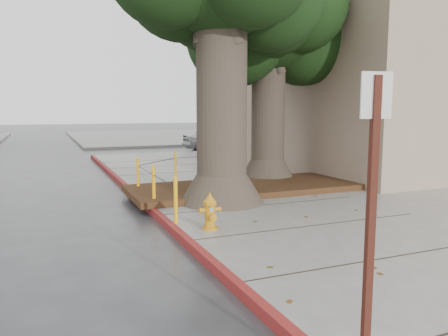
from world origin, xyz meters
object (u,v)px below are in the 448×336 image
at_px(signpost, 371,215).
at_px(car_red, 286,137).
at_px(fire_hydrant, 210,212).
at_px(car_silver, 215,139).

height_order(signpost, car_red, signpost).
height_order(fire_hydrant, signpost, signpost).
height_order(fire_hydrant, car_silver, car_silver).
relative_size(signpost, car_red, 0.77).
xyz_separation_m(signpost, car_silver, (7.18, 21.50, -0.93)).
bearing_deg(signpost, car_silver, 83.95).
distance_m(fire_hydrant, car_red, 21.67).
bearing_deg(fire_hydrant, car_red, 56.95).
bearing_deg(fire_hydrant, car_silver, 69.56).
distance_m(signpost, car_silver, 22.69).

